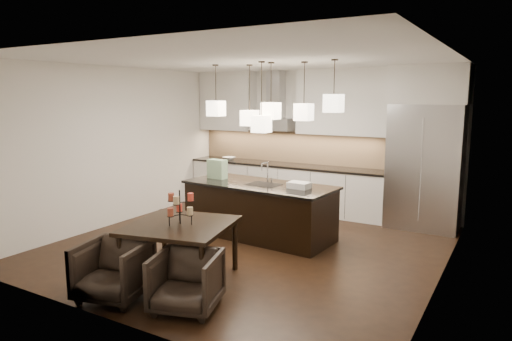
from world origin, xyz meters
The scene contains 37 objects.
floor centered at (0.00, 0.00, -0.01)m, with size 5.50×5.50×0.02m, color black.
ceiling centered at (0.00, 0.00, 2.81)m, with size 5.50×5.50×0.02m, color white.
wall_back centered at (0.00, 2.76, 1.40)m, with size 5.50×0.02×2.80m, color silver.
wall_front centered at (0.00, -2.76, 1.40)m, with size 5.50×0.02×2.80m, color silver.
wall_left centered at (-2.76, 0.00, 1.40)m, with size 0.02×5.50×2.80m, color silver.
wall_right centered at (2.76, 0.00, 1.40)m, with size 0.02×5.50×2.80m, color silver.
refrigerator centered at (2.10, 2.38, 1.07)m, with size 1.20×0.72×2.15m, color #B7B7BA.
fridge_panel centered at (2.10, 2.38, 2.47)m, with size 1.26×0.72×0.65m, color silver.
lower_cabinets centered at (-0.62, 2.43, 0.44)m, with size 4.21×0.62×0.88m, color silver.
countertop centered at (-0.62, 2.43, 0.90)m, with size 4.21×0.66×0.04m, color black.
backsplash centered at (-0.62, 2.73, 1.24)m, with size 4.21×0.02×0.63m, color tan.
upper_cab_left centered at (-2.10, 2.57, 2.17)m, with size 1.25×0.35×1.25m, color silver.
upper_cab_right centered at (0.55, 2.57, 2.17)m, with size 1.86×0.35×1.25m, color silver.
hood_canopy centered at (-0.93, 2.48, 1.72)m, with size 0.90×0.52×0.24m, color #B7B7BA.
hood_chimney centered at (-0.93, 2.59, 2.32)m, with size 0.30×0.28×0.96m, color #B7B7BA.
fruit_bowl centered at (-1.96, 2.38, 0.95)m, with size 0.26×0.26×0.06m, color silver.
island_body centered at (-0.11, 0.51, 0.42)m, with size 2.40×0.96×0.84m, color black.
island_top centered at (-0.11, 0.51, 0.86)m, with size 2.47×1.04×0.04m, color black.
faucet centered at (-0.01, 0.59, 1.06)m, with size 0.10×0.23×0.36m, color silver, non-canonical shape.
tote_bag centered at (-0.98, 0.56, 1.05)m, with size 0.33×0.17×0.33m, color #1B692D.
food_container centered at (0.60, 0.49, 0.93)m, with size 0.33×0.23×0.10m, color silver.
dining_table centered at (-0.06, -1.55, 0.36)m, with size 1.21×1.21×0.72m, color black, non-canonical shape.
candelabra centered at (-0.06, -1.55, 0.94)m, with size 0.35×0.35×0.43m, color black, non-canonical shape.
candle_a centered at (0.07, -1.52, 0.90)m, with size 0.07×0.07×0.10m, color #D8B985.
candle_b centered at (-0.15, -1.46, 0.90)m, with size 0.07×0.07×0.10m, color #E54432.
candle_c centered at (-0.10, -1.68, 0.90)m, with size 0.07×0.07×0.10m, color #99402A.
candle_d centered at (0.02, -1.45, 1.05)m, with size 0.07×0.07×0.10m, color #E54432.
candle_e centered at (-0.19, -1.56, 1.05)m, with size 0.07×0.07×0.10m, color #99402A.
candle_f centered at (-0.01, -1.67, 1.05)m, with size 0.07×0.07×0.10m, color #D8B985.
armchair_left centered at (-0.37, -2.37, 0.34)m, with size 0.72×0.74×0.67m, color black.
armchair_right centered at (0.52, -2.17, 0.32)m, with size 0.68×0.70×0.64m, color black.
pendant_a centered at (-0.98, 0.54, 2.08)m, with size 0.24×0.24×0.26m, color #F6E6C6.
pendant_b centered at (-0.48, 0.81, 1.92)m, with size 0.24×0.24×0.26m, color #F6E6C6.
pendant_c centered at (0.09, 0.52, 2.06)m, with size 0.24×0.24×0.26m, color #F6E6C6.
pendant_d centered at (0.58, 0.67, 2.04)m, with size 0.24×0.24×0.26m, color #F6E6C6.
pendant_e centered at (1.13, 0.47, 2.18)m, with size 0.24×0.24×0.26m, color #F6E6C6.
pendant_f centered at (0.04, 0.30, 1.86)m, with size 0.24×0.24×0.26m, color #F6E6C6.
Camera 1 is at (3.50, -5.79, 2.28)m, focal length 32.00 mm.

